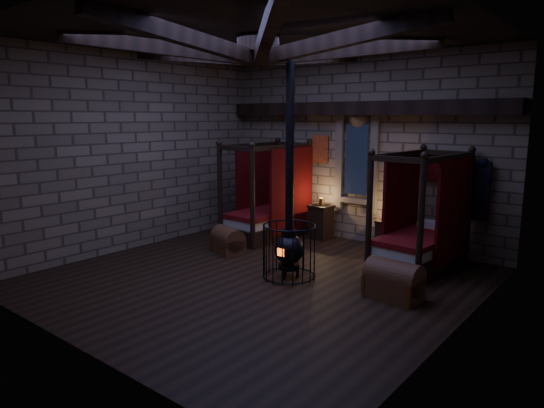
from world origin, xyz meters
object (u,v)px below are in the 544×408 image
Objects in this scene: bed_left at (269,214)px; trunk_left at (228,241)px; bed_right at (421,239)px; trunk_right at (394,281)px; stove at (289,245)px.

bed_left is 2.54× the size of trunk_left.
bed_right is 2.45× the size of trunk_right.
trunk_left is 0.22× the size of stove.
bed_right is 2.64m from stove.
bed_right is (3.81, -0.03, -0.01)m from bed_left.
trunk_left is 2.09m from stove.
stove reaches higher than trunk_left.
stove reaches higher than bed_right.
bed_left is 1.02× the size of bed_right.
trunk_left is at bearing -179.82° from trunk_right.
bed_right is at bearing 50.28° from stove.
stove is (2.00, -0.49, 0.35)m from trunk_left.
trunk_right is (4.13, -1.89, -0.27)m from bed_left.
bed_right is at bearing 1.59° from bed_left.
trunk_right is at bearing -22.53° from bed_left.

